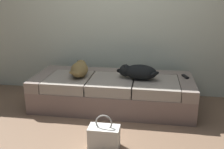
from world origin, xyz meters
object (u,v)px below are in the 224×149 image
Objects in this scene: dog_tan at (80,69)px; tv_remote at (185,77)px; handbag at (104,137)px; dog_dark at (138,72)px; couch at (113,92)px.

dog_tan is 1.46m from tv_remote.
tv_remote is at bearing 51.83° from handbag.
dog_dark is 1.11m from handbag.
handbag is at bearing -86.13° from couch.
handbag is (-0.28, -0.99, -0.42)m from dog_dark.
dog_dark reaches higher than tv_remote.
dog_tan is 0.95× the size of dog_dark.
dog_tan is 3.75× the size of tv_remote.
tv_remote is (0.99, 0.13, 0.23)m from couch.
tv_remote is at bearing 5.59° from dog_tan.
dog_tan is at bearing 177.79° from dog_dark.
dog_tan is at bearing -179.01° from couch.
handbag is (-0.92, -1.17, -0.33)m from tv_remote.
handbag is (0.07, -1.03, -0.09)m from couch.
dog_dark is at bearing 177.77° from tv_remote.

